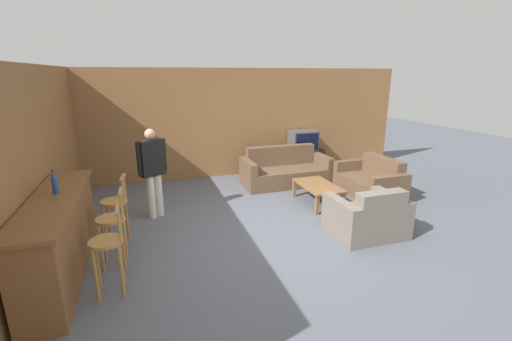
{
  "coord_description": "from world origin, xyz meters",
  "views": [
    {
      "loc": [
        -1.85,
        -4.61,
        2.47
      ],
      "look_at": [
        -0.08,
        0.81,
        0.85
      ],
      "focal_mm": 24.0,
      "sensor_mm": 36.0,
      "label": 1
    }
  ],
  "objects_px": {
    "armchair_near": "(368,218)",
    "tv": "(303,140)",
    "bar_chair_mid": "(112,226)",
    "couch_far": "(285,171)",
    "loveseat_right": "(371,182)",
    "bottle": "(55,183)",
    "bar_chair_near": "(108,249)",
    "person_by_window": "(153,169)",
    "bar_chair_far": "(116,208)",
    "coffee_table": "(318,187)",
    "tv_unit": "(302,161)"
  },
  "relations": [
    {
      "from": "coffee_table",
      "to": "couch_far",
      "type": "bearing_deg",
      "value": 94.63
    },
    {
      "from": "loveseat_right",
      "to": "person_by_window",
      "type": "relative_size",
      "value": 0.91
    },
    {
      "from": "bar_chair_mid",
      "to": "armchair_near",
      "type": "bearing_deg",
      "value": -4.27
    },
    {
      "from": "bar_chair_far",
      "to": "tv",
      "type": "bearing_deg",
      "value": 31.92
    },
    {
      "from": "couch_far",
      "to": "bottle",
      "type": "xyz_separation_m",
      "value": [
        -4.11,
        -2.46,
        0.89
      ]
    },
    {
      "from": "bar_chair_far",
      "to": "loveseat_right",
      "type": "xyz_separation_m",
      "value": [
        4.9,
        0.62,
        -0.28
      ]
    },
    {
      "from": "bar_chair_near",
      "to": "tv_unit",
      "type": "xyz_separation_m",
      "value": [
        4.32,
        3.99,
        -0.28
      ]
    },
    {
      "from": "tv",
      "to": "bar_chair_far",
      "type": "bearing_deg",
      "value": -148.08
    },
    {
      "from": "bar_chair_mid",
      "to": "couch_far",
      "type": "bearing_deg",
      "value": 36.37
    },
    {
      "from": "armchair_near",
      "to": "bottle",
      "type": "xyz_separation_m",
      "value": [
        -4.32,
        0.4,
        0.89
      ]
    },
    {
      "from": "bar_chair_mid",
      "to": "coffee_table",
      "type": "bearing_deg",
      "value": 18.23
    },
    {
      "from": "bar_chair_near",
      "to": "bar_chair_far",
      "type": "relative_size",
      "value": 1.0
    },
    {
      "from": "bar_chair_near",
      "to": "person_by_window",
      "type": "height_order",
      "value": "person_by_window"
    },
    {
      "from": "bar_chair_mid",
      "to": "bottle",
      "type": "xyz_separation_m",
      "value": [
        -0.6,
        0.12,
        0.61
      ]
    },
    {
      "from": "bar_chair_mid",
      "to": "bar_chair_far",
      "type": "relative_size",
      "value": 1.0
    },
    {
      "from": "armchair_near",
      "to": "bar_chair_near",
      "type": "bearing_deg",
      "value": -174.41
    },
    {
      "from": "bar_chair_near",
      "to": "loveseat_right",
      "type": "distance_m",
      "value": 5.27
    },
    {
      "from": "armchair_near",
      "to": "person_by_window",
      "type": "relative_size",
      "value": 0.69
    },
    {
      "from": "bar_chair_mid",
      "to": "coffee_table",
      "type": "relative_size",
      "value": 0.97
    },
    {
      "from": "tv_unit",
      "to": "bottle",
      "type": "relative_size",
      "value": 3.48
    },
    {
      "from": "bar_chair_mid",
      "to": "coffee_table",
      "type": "distance_m",
      "value": 3.82
    },
    {
      "from": "tv_unit",
      "to": "bar_chair_near",
      "type": "bearing_deg",
      "value": -137.27
    },
    {
      "from": "bar_chair_far",
      "to": "tv",
      "type": "xyz_separation_m",
      "value": [
        4.32,
        2.69,
        0.26
      ]
    },
    {
      "from": "bar_chair_far",
      "to": "tv_unit",
      "type": "distance_m",
      "value": 5.1
    },
    {
      "from": "bar_chair_near",
      "to": "person_by_window",
      "type": "xyz_separation_m",
      "value": [
        0.58,
        2.14,
        0.32
      ]
    },
    {
      "from": "bar_chair_near",
      "to": "couch_far",
      "type": "xyz_separation_m",
      "value": [
        3.51,
        3.23,
        -0.28
      ]
    },
    {
      "from": "tv_unit",
      "to": "bottle",
      "type": "distance_m",
      "value": 5.95
    },
    {
      "from": "bar_chair_mid",
      "to": "person_by_window",
      "type": "xyz_separation_m",
      "value": [
        0.58,
        1.5,
        0.32
      ]
    },
    {
      "from": "bar_chair_near",
      "to": "bottle",
      "type": "xyz_separation_m",
      "value": [
        -0.6,
        0.76,
        0.61
      ]
    },
    {
      "from": "loveseat_right",
      "to": "tv",
      "type": "distance_m",
      "value": 2.22
    },
    {
      "from": "couch_far",
      "to": "armchair_near",
      "type": "relative_size",
      "value": 1.81
    },
    {
      "from": "loveseat_right",
      "to": "couch_far",
      "type": "bearing_deg",
      "value": 136.74
    },
    {
      "from": "tv",
      "to": "bottle",
      "type": "distance_m",
      "value": 5.9
    },
    {
      "from": "coffee_table",
      "to": "bar_chair_mid",
      "type": "bearing_deg",
      "value": -161.77
    },
    {
      "from": "loveseat_right",
      "to": "bottle",
      "type": "distance_m",
      "value": 5.7
    },
    {
      "from": "coffee_table",
      "to": "bottle",
      "type": "bearing_deg",
      "value": -165.79
    },
    {
      "from": "bar_chair_far",
      "to": "armchair_near",
      "type": "bearing_deg",
      "value": -14.11
    },
    {
      "from": "bar_chair_near",
      "to": "tv",
      "type": "height_order",
      "value": "tv"
    },
    {
      "from": "loveseat_right",
      "to": "tv",
      "type": "relative_size",
      "value": 2.12
    },
    {
      "from": "loveseat_right",
      "to": "tv_unit",
      "type": "height_order",
      "value": "loveseat_right"
    },
    {
      "from": "bar_chair_near",
      "to": "person_by_window",
      "type": "distance_m",
      "value": 2.24
    },
    {
      "from": "person_by_window",
      "to": "loveseat_right",
      "type": "bearing_deg",
      "value": -3.02
    },
    {
      "from": "bar_chair_mid",
      "to": "bottle",
      "type": "distance_m",
      "value": 0.86
    },
    {
      "from": "loveseat_right",
      "to": "bar_chair_far",
      "type": "bearing_deg",
      "value": -172.82
    },
    {
      "from": "bar_chair_near",
      "to": "armchair_near",
      "type": "height_order",
      "value": "bar_chair_near"
    },
    {
      "from": "couch_far",
      "to": "coffee_table",
      "type": "height_order",
      "value": "couch_far"
    },
    {
      "from": "bar_chair_mid",
      "to": "person_by_window",
      "type": "height_order",
      "value": "person_by_window"
    },
    {
      "from": "loveseat_right",
      "to": "bar_chair_near",
      "type": "bearing_deg",
      "value": -158.67
    },
    {
      "from": "armchair_near",
      "to": "tv",
      "type": "height_order",
      "value": "tv"
    },
    {
      "from": "coffee_table",
      "to": "loveseat_right",
      "type": "bearing_deg",
      "value": 3.61
    }
  ]
}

